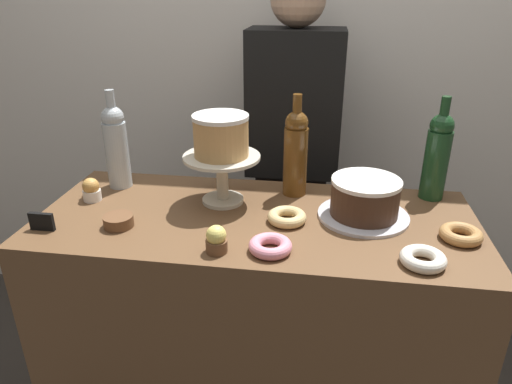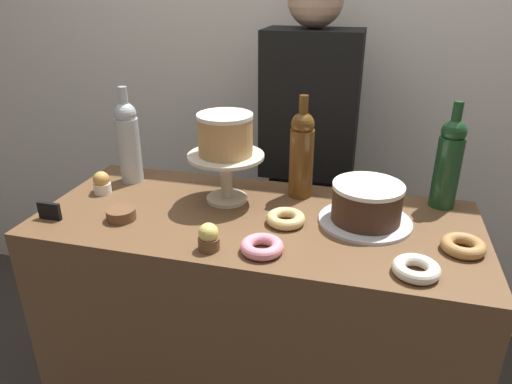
{
  "view_description": "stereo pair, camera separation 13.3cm",
  "coord_description": "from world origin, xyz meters",
  "px_view_note": "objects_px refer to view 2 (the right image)",
  "views": [
    {
      "loc": [
        0.18,
        -1.2,
        1.55
      ],
      "look_at": [
        0.0,
        0.0,
        1.0
      ],
      "focal_mm": 32.62,
      "sensor_mm": 36.0,
      "label": 1
    },
    {
      "loc": [
        0.31,
        -1.18,
        1.55
      ],
      "look_at": [
        0.0,
        0.0,
        1.0
      ],
      "focal_mm": 32.62,
      "sensor_mm": 36.0,
      "label": 2
    }
  ],
  "objects_px": {
    "cake_stand_pedestal": "(226,169)",
    "cupcake_caramel": "(102,183)",
    "wine_bottle_green": "(449,162)",
    "donut_pink": "(262,247)",
    "wine_bottle_clear": "(128,141)",
    "cupcake_lemon": "(209,237)",
    "donut_glazed": "(286,219)",
    "donut_sugar": "(416,269)",
    "white_layer_cake": "(225,134)",
    "chocolate_round_cake": "(367,202)",
    "barista_figure": "(307,174)",
    "donut_maple": "(463,246)",
    "cookie_stack": "(121,214)",
    "wine_bottle_amber": "(302,153)",
    "price_sign_chalkboard": "(49,211)"
  },
  "relations": [
    {
      "from": "cake_stand_pedestal",
      "to": "cupcake_caramel",
      "type": "height_order",
      "value": "cake_stand_pedestal"
    },
    {
      "from": "wine_bottle_green",
      "to": "donut_pink",
      "type": "xyz_separation_m",
      "value": [
        -0.47,
        -0.41,
        -0.13
      ]
    },
    {
      "from": "wine_bottle_clear",
      "to": "cupcake_lemon",
      "type": "bearing_deg",
      "value": -41.5
    },
    {
      "from": "donut_glazed",
      "to": "donut_sugar",
      "type": "distance_m",
      "value": 0.39
    },
    {
      "from": "wine_bottle_clear",
      "to": "donut_pink",
      "type": "distance_m",
      "value": 0.67
    },
    {
      "from": "white_layer_cake",
      "to": "chocolate_round_cake",
      "type": "relative_size",
      "value": 0.84
    },
    {
      "from": "barista_figure",
      "to": "wine_bottle_clear",
      "type": "bearing_deg",
      "value": -143.16
    },
    {
      "from": "donut_pink",
      "to": "cupcake_caramel",
      "type": "bearing_deg",
      "value": 159.23
    },
    {
      "from": "donut_maple",
      "to": "cookie_stack",
      "type": "xyz_separation_m",
      "value": [
        -0.94,
        -0.06,
        0.0
      ]
    },
    {
      "from": "cupcake_caramel",
      "to": "cupcake_lemon",
      "type": "distance_m",
      "value": 0.52
    },
    {
      "from": "chocolate_round_cake",
      "to": "cupcake_caramel",
      "type": "distance_m",
      "value": 0.84
    },
    {
      "from": "cupcake_lemon",
      "to": "cake_stand_pedestal",
      "type": "bearing_deg",
      "value": 99.16
    },
    {
      "from": "barista_figure",
      "to": "donut_sugar",
      "type": "bearing_deg",
      "value": -63.96
    },
    {
      "from": "wine_bottle_clear",
      "to": "wine_bottle_amber",
      "type": "height_order",
      "value": "same"
    },
    {
      "from": "donut_pink",
      "to": "price_sign_chalkboard",
      "type": "height_order",
      "value": "price_sign_chalkboard"
    },
    {
      "from": "white_layer_cake",
      "to": "donut_glazed",
      "type": "relative_size",
      "value": 1.49
    },
    {
      "from": "chocolate_round_cake",
      "to": "white_layer_cake",
      "type": "bearing_deg",
      "value": 174.19
    },
    {
      "from": "wine_bottle_clear",
      "to": "price_sign_chalkboard",
      "type": "distance_m",
      "value": 0.36
    },
    {
      "from": "chocolate_round_cake",
      "to": "barista_figure",
      "type": "xyz_separation_m",
      "value": [
        -0.25,
        0.53,
        -0.15
      ]
    },
    {
      "from": "donut_glazed",
      "to": "chocolate_round_cake",
      "type": "bearing_deg",
      "value": 16.43
    },
    {
      "from": "donut_pink",
      "to": "donut_maple",
      "type": "height_order",
      "value": "same"
    },
    {
      "from": "wine_bottle_amber",
      "to": "cake_stand_pedestal",
      "type": "bearing_deg",
      "value": -155.95
    },
    {
      "from": "cupcake_lemon",
      "to": "donut_maple",
      "type": "distance_m",
      "value": 0.65
    },
    {
      "from": "donut_maple",
      "to": "cupcake_lemon",
      "type": "bearing_deg",
      "value": -166.17
    },
    {
      "from": "chocolate_round_cake",
      "to": "cookie_stack",
      "type": "relative_size",
      "value": 2.37
    },
    {
      "from": "donut_glazed",
      "to": "cupcake_caramel",
      "type": "bearing_deg",
      "value": 174.66
    },
    {
      "from": "white_layer_cake",
      "to": "wine_bottle_green",
      "type": "relative_size",
      "value": 0.51
    },
    {
      "from": "wine_bottle_amber",
      "to": "donut_glazed",
      "type": "relative_size",
      "value": 2.91
    },
    {
      "from": "barista_figure",
      "to": "chocolate_round_cake",
      "type": "bearing_deg",
      "value": -65.03
    },
    {
      "from": "cake_stand_pedestal",
      "to": "donut_glazed",
      "type": "bearing_deg",
      "value": -27.19
    },
    {
      "from": "cookie_stack",
      "to": "price_sign_chalkboard",
      "type": "height_order",
      "value": "price_sign_chalkboard"
    },
    {
      "from": "cookie_stack",
      "to": "barista_figure",
      "type": "bearing_deg",
      "value": 57.52
    },
    {
      "from": "wine_bottle_green",
      "to": "donut_glazed",
      "type": "xyz_separation_m",
      "value": [
        -0.44,
        -0.24,
        -0.13
      ]
    },
    {
      "from": "chocolate_round_cake",
      "to": "donut_maple",
      "type": "bearing_deg",
      "value": -21.26
    },
    {
      "from": "cupcake_caramel",
      "to": "cupcake_lemon",
      "type": "relative_size",
      "value": 1.0
    },
    {
      "from": "cupcake_caramel",
      "to": "donut_sugar",
      "type": "distance_m",
      "value": 1.0
    },
    {
      "from": "cake_stand_pedestal",
      "to": "white_layer_cake",
      "type": "bearing_deg",
      "value": -26.57
    },
    {
      "from": "wine_bottle_clear",
      "to": "donut_glazed",
      "type": "height_order",
      "value": "wine_bottle_clear"
    },
    {
      "from": "donut_sugar",
      "to": "donut_glazed",
      "type": "bearing_deg",
      "value": 153.59
    },
    {
      "from": "chocolate_round_cake",
      "to": "wine_bottle_amber",
      "type": "height_order",
      "value": "wine_bottle_amber"
    },
    {
      "from": "donut_glazed",
      "to": "price_sign_chalkboard",
      "type": "distance_m",
      "value": 0.68
    },
    {
      "from": "cake_stand_pedestal",
      "to": "wine_bottle_green",
      "type": "distance_m",
      "value": 0.67
    },
    {
      "from": "donut_glazed",
      "to": "barista_figure",
      "type": "distance_m",
      "value": 0.6
    },
    {
      "from": "donut_sugar",
      "to": "cookie_stack",
      "type": "relative_size",
      "value": 1.33
    },
    {
      "from": "wine_bottle_clear",
      "to": "barista_figure",
      "type": "xyz_separation_m",
      "value": [
        0.55,
        0.41,
        -0.22
      ]
    },
    {
      "from": "donut_pink",
      "to": "barista_figure",
      "type": "relative_size",
      "value": 0.07
    },
    {
      "from": "wine_bottle_green",
      "to": "cupcake_caramel",
      "type": "xyz_separation_m",
      "value": [
        -1.06,
        -0.18,
        -0.11
      ]
    },
    {
      "from": "cake_stand_pedestal",
      "to": "cupcake_caramel",
      "type": "xyz_separation_m",
      "value": [
        -0.41,
        -0.05,
        -0.07
      ]
    },
    {
      "from": "cupcake_lemon",
      "to": "donut_sugar",
      "type": "height_order",
      "value": "cupcake_lemon"
    },
    {
      "from": "white_layer_cake",
      "to": "barista_figure",
      "type": "distance_m",
      "value": 0.6
    }
  ]
}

